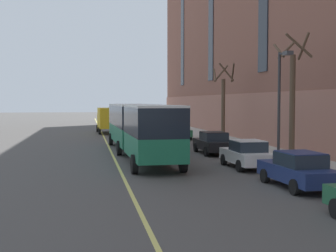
{
  "coord_description": "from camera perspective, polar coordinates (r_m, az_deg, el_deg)",
  "views": [
    {
      "loc": [
        -3.61,
        -28.74,
        3.68
      ],
      "look_at": [
        2.47,
        6.23,
        1.8
      ],
      "focal_mm": 50.0,
      "sensor_mm": 36.0,
      "label": 1
    }
  ],
  "objects": [
    {
      "name": "parked_car_green_0",
      "position": [
        45.71,
        1.26,
        -0.6
      ],
      "size": [
        2.06,
        4.67,
        1.56
      ],
      "color": "#23603D",
      "rests_on": "ground"
    },
    {
      "name": "parked_car_black_1",
      "position": [
        32.83,
        5.51,
        -2.04
      ],
      "size": [
        2.0,
        4.63,
        1.56
      ],
      "color": "black",
      "rests_on": "ground"
    },
    {
      "name": "lane_centerline",
      "position": [
        32.0,
        -6.74,
        -3.59
      ],
      "size": [
        0.16,
        140.0,
        0.01
      ],
      "primitive_type": "cube",
      "color": "#E0D66B",
      "rests_on": "ground"
    },
    {
      "name": "street_tree_far_uptown",
      "position": [
        41.27,
        6.77,
        2.93
      ],
      "size": [
        1.99,
        1.95,
        6.83
      ],
      "color": "brown",
      "rests_on": "sidewalk"
    },
    {
      "name": "street_lamp",
      "position": [
        26.52,
        13.6,
        3.69
      ],
      "size": [
        0.36,
        1.48,
        6.24
      ],
      "color": "#2D2D30",
      "rests_on": "sidewalk"
    },
    {
      "name": "street_tree_mid_block",
      "position": [
        28.15,
        14.9,
        3.46
      ],
      "size": [
        1.8,
        1.8,
        7.46
      ],
      "color": "brown",
      "rests_on": "sidewalk"
    },
    {
      "name": "city_bus",
      "position": [
        31.73,
        -3.68,
        0.03
      ],
      "size": [
        3.24,
        19.08,
        3.47
      ],
      "color": "#1E704C",
      "rests_on": "ground"
    },
    {
      "name": "box_truck",
      "position": [
        53.77,
        -7.32,
        0.88
      ],
      "size": [
        2.5,
        7.32,
        2.93
      ],
      "color": "gold",
      "rests_on": "ground"
    },
    {
      "name": "ground_plane",
      "position": [
        29.2,
        -2.7,
        -4.21
      ],
      "size": [
        260.0,
        260.0,
        0.0
      ],
      "primitive_type": "plane",
      "color": "#4C4947"
    },
    {
      "name": "sidewalk",
      "position": [
        34.2,
        11.11,
        -3.08
      ],
      "size": [
        4.51,
        160.0,
        0.15
      ],
      "primitive_type": "cube",
      "color": "#ADA89E",
      "rests_on": "ground"
    },
    {
      "name": "parked_car_navy_5",
      "position": [
        20.6,
        15.58,
        -5.17
      ],
      "size": [
        2.05,
        4.65,
        1.56
      ],
      "color": "navy",
      "rests_on": "ground"
    },
    {
      "name": "parked_car_green_2",
      "position": [
        57.01,
        -0.9,
        0.12
      ],
      "size": [
        2.13,
        4.74,
        1.56
      ],
      "color": "#23603D",
      "rests_on": "ground"
    },
    {
      "name": "fire_hydrant",
      "position": [
        23.68,
        16.49,
        -4.83
      ],
      "size": [
        0.42,
        0.24,
        0.72
      ],
      "color": "red",
      "rests_on": "sidewalk"
    },
    {
      "name": "parked_car_white_3",
      "position": [
        26.09,
        9.59,
        -3.39
      ],
      "size": [
        2.03,
        4.37,
        1.56
      ],
      "color": "silver",
      "rests_on": "ground"
    }
  ]
}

